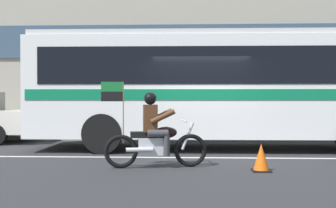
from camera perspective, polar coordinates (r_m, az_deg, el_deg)
name	(u,v)px	position (r m, az deg, el deg)	size (l,w,h in m)	color
ground_plane	(201,154)	(10.48, 4.67, -7.07)	(60.00, 60.00, 0.00)	#2B2B2D
sidewalk_curb	(196,134)	(15.54, 3.93, -4.21)	(28.00, 3.80, 0.15)	gray
lane_center_stripe	(202,158)	(9.89, 4.81, -7.53)	(26.60, 0.14, 0.01)	silver
office_building_facade	(195,4)	(18.24, 3.76, 13.87)	(28.00, 0.89, 11.09)	gray
transit_bus	(230,83)	(11.65, 8.74, 3.00)	(11.07, 2.68, 3.22)	white
motorcycle_with_rider	(155,135)	(8.42, -1.86, -4.44)	(2.18, 0.72, 1.78)	black
traffic_cone	(261,158)	(8.24, 12.97, -7.44)	(0.36, 0.36, 0.55)	#EA590F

